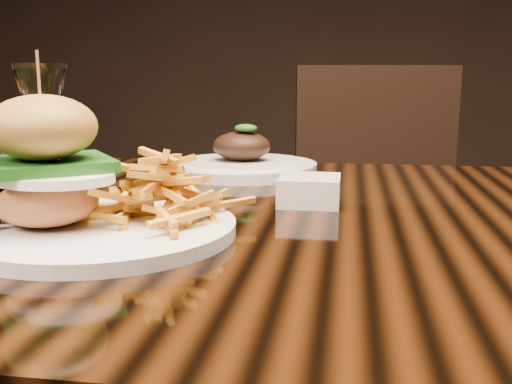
# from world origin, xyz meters

# --- Properties ---
(dining_table) EXTENTS (1.60, 0.90, 0.75)m
(dining_table) POSITION_xyz_m (0.00, 0.00, 0.67)
(dining_table) COLOR black
(dining_table) RESTS_ON ground
(burger_plate) EXTENTS (0.30, 0.30, 0.20)m
(burger_plate) POSITION_xyz_m (-0.18, -0.15, 0.80)
(burger_plate) COLOR silver
(burger_plate) RESTS_ON dining_table
(ramekin) EXTENTS (0.09, 0.09, 0.04)m
(ramekin) POSITION_xyz_m (0.04, 0.06, 0.77)
(ramekin) COLOR silver
(ramekin) RESTS_ON dining_table
(wine_glass) EXTENTS (0.07, 0.07, 0.19)m
(wine_glass) POSITION_xyz_m (-0.30, -0.03, 0.89)
(wine_glass) COLOR white
(wine_glass) RESTS_ON dining_table
(far_dish) EXTENTS (0.27, 0.27, 0.09)m
(far_dish) POSITION_xyz_m (-0.10, 0.31, 0.77)
(far_dish) COLOR silver
(far_dish) RESTS_ON dining_table
(chair_far) EXTENTS (0.52, 0.53, 0.95)m
(chair_far) POSITION_xyz_m (0.18, 0.89, 0.54)
(chair_far) COLOR black
(chair_far) RESTS_ON ground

